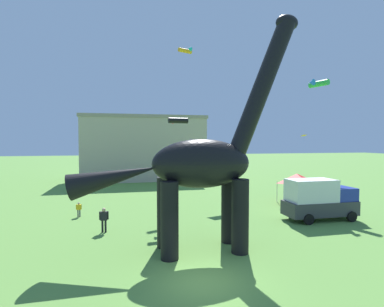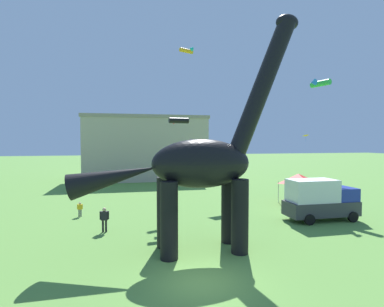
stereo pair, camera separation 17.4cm
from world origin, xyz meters
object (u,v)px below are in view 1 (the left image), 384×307
(kite_high_right, at_px, (220,163))
(festival_canopy_tent, at_px, (297,178))
(person_near_flyer, at_px, (79,208))
(kite_near_low, at_px, (177,121))
(kite_mid_left, at_px, (304,136))
(person_vendor_side, at_px, (104,218))
(kite_apex, at_px, (317,83))
(dinosaur_sculpture, at_px, (201,164))
(parked_box_truck, at_px, (319,199))
(kite_drifting, at_px, (186,50))

(kite_high_right, bearing_deg, festival_canopy_tent, -0.64)
(person_near_flyer, relative_size, kite_near_low, 0.71)
(kite_high_right, bearing_deg, kite_mid_left, 36.39)
(person_vendor_side, xyz_separation_m, kite_apex, (20.28, 5.84, 10.93))
(dinosaur_sculpture, relative_size, kite_high_right, 7.21)
(person_vendor_side, distance_m, kite_mid_left, 32.45)
(person_near_flyer, xyz_separation_m, festival_canopy_tent, (20.03, 0.51, 1.82))
(person_vendor_side, height_order, kite_high_right, kite_high_right)
(parked_box_truck, height_order, festival_canopy_tent, parked_box_truck)
(kite_mid_left, bearing_deg, person_vendor_side, -146.53)
(kite_high_right, xyz_separation_m, kite_drifting, (-1.68, 7.27, 12.25))
(parked_box_truck, distance_m, kite_high_right, 8.80)
(person_vendor_side, xyz_separation_m, festival_canopy_tent, (17.74, 5.18, 1.53))
(kite_mid_left, distance_m, kite_apex, 14.25)
(kite_high_right, height_order, kite_mid_left, kite_mid_left)
(person_vendor_side, relative_size, festival_canopy_tent, 0.53)
(festival_canopy_tent, relative_size, kite_drifting, 1.85)
(dinosaur_sculpture, xyz_separation_m, kite_apex, (14.71, 10.37, 7.03))
(dinosaur_sculpture, relative_size, kite_near_low, 8.10)
(dinosaur_sculpture, bearing_deg, kite_mid_left, 15.42)
(parked_box_truck, relative_size, festival_canopy_tent, 1.78)
(festival_canopy_tent, xyz_separation_m, kite_mid_left, (8.87, 12.41, 4.41))
(person_near_flyer, distance_m, person_vendor_side, 5.21)
(dinosaur_sculpture, bearing_deg, kite_high_right, 35.21)
(parked_box_truck, bearing_deg, festival_canopy_tent, 74.47)
(dinosaur_sculpture, distance_m, kite_mid_left, 30.60)
(kite_high_right, distance_m, kite_near_low, 5.85)
(kite_mid_left, height_order, kite_near_low, kite_near_low)
(kite_high_right, bearing_deg, parked_box_truck, -41.74)
(parked_box_truck, height_order, person_vendor_side, parked_box_truck)
(festival_canopy_tent, xyz_separation_m, kite_near_low, (-12.06, -1.55, 5.31))
(kite_apex, bearing_deg, kite_drifting, 150.97)
(parked_box_truck, bearing_deg, person_vendor_side, 178.94)
(person_near_flyer, bearing_deg, kite_mid_left, -28.58)
(person_vendor_side, relative_size, kite_apex, 0.77)
(person_vendor_side, bearing_deg, person_near_flyer, -127.97)
(festival_canopy_tent, xyz_separation_m, kite_high_right, (-7.85, 0.09, 1.60))
(parked_box_truck, bearing_deg, kite_mid_left, 60.00)
(parked_box_truck, distance_m, kite_mid_left, 21.42)
(kite_near_low, relative_size, kite_apex, 0.77)
(dinosaur_sculpture, distance_m, kite_high_right, 10.73)
(kite_near_low, bearing_deg, person_near_flyer, 172.62)
(kite_mid_left, distance_m, kite_near_low, 25.18)
(parked_box_truck, height_order, kite_near_low, kite_near_low)
(kite_high_right, xyz_separation_m, kite_near_low, (-4.22, -1.63, 3.71))
(kite_high_right, distance_m, kite_mid_left, 20.96)
(person_near_flyer, relative_size, kite_mid_left, 1.13)
(parked_box_truck, distance_m, kite_near_low, 12.84)
(festival_canopy_tent, bearing_deg, kite_apex, 14.45)
(kite_apex, relative_size, kite_drifting, 1.27)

